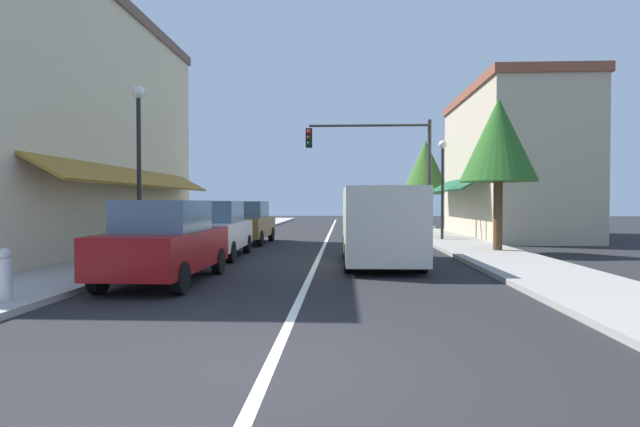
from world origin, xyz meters
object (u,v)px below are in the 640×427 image
at_px(parked_car_nearest_left, 165,242).
at_px(street_lamp_right_mid, 442,173).
at_px(fire_hydrant, 5,275).
at_px(traffic_signal_mast_arm, 385,156).
at_px(street_lamp_left_near, 139,145).
at_px(tree_right_near, 498,141).
at_px(parked_car_third_left, 247,223).
at_px(tree_right_far, 426,168).
at_px(van_in_lane, 380,223).
at_px(parked_car_second_left, 214,229).

bearing_deg(parked_car_nearest_left, street_lamp_right_mid, 55.09).
bearing_deg(fire_hydrant, parked_car_nearest_left, 57.17).
relative_size(traffic_signal_mast_arm, street_lamp_left_near, 1.19).
bearing_deg(tree_right_near, street_lamp_right_mid, 100.26).
bearing_deg(tree_right_near, parked_car_nearest_left, -144.12).
relative_size(parked_car_third_left, street_lamp_left_near, 0.83).
xyz_separation_m(street_lamp_left_near, tree_right_far, (10.94, 18.46, 0.61)).
xyz_separation_m(van_in_lane, tree_right_far, (4.24, 18.27, 2.80)).
xyz_separation_m(traffic_signal_mast_arm, street_lamp_left_near, (-7.64, -9.94, -0.55)).
bearing_deg(tree_right_far, traffic_signal_mast_arm, -111.15).
distance_m(parked_car_nearest_left, traffic_signal_mast_arm, 14.60).
xyz_separation_m(street_lamp_left_near, tree_right_near, (10.89, 3.39, 0.46)).
relative_size(parked_car_nearest_left, tree_right_far, 0.73).
xyz_separation_m(van_in_lane, traffic_signal_mast_arm, (0.94, 9.75, 2.74)).
distance_m(street_lamp_right_mid, tree_right_far, 10.25).
distance_m(parked_car_second_left, traffic_signal_mast_arm, 10.58).
relative_size(parked_car_nearest_left, street_lamp_right_mid, 0.93).
xyz_separation_m(parked_car_third_left, street_lamp_left_near, (-1.66, -7.02, 2.45)).
bearing_deg(parked_car_third_left, parked_car_second_left, -89.00).
height_order(parked_car_third_left, traffic_signal_mast_arm, traffic_signal_mast_arm).
distance_m(parked_car_second_left, street_lamp_right_mid, 10.82).
bearing_deg(street_lamp_left_near, van_in_lane, 1.59).
height_order(street_lamp_left_near, street_lamp_right_mid, street_lamp_left_near).
relative_size(parked_car_nearest_left, parked_car_second_left, 0.99).
distance_m(street_lamp_left_near, fire_hydrant, 6.41).
height_order(van_in_lane, traffic_signal_mast_arm, traffic_signal_mast_arm).
xyz_separation_m(van_in_lane, street_lamp_right_mid, (3.31, 8.11, 1.87)).
bearing_deg(tree_right_near, parked_car_third_left, 158.53).
bearing_deg(traffic_signal_mast_arm, street_lamp_right_mid, -34.75).
bearing_deg(parked_car_second_left, van_in_lane, -18.55).
bearing_deg(tree_right_near, traffic_signal_mast_arm, 116.41).
relative_size(parked_car_nearest_left, parked_car_third_left, 1.00).
height_order(parked_car_second_left, tree_right_far, tree_right_far).
xyz_separation_m(parked_car_second_left, parked_car_third_left, (0.00, 5.26, 0.00)).
bearing_deg(van_in_lane, traffic_signal_mast_arm, 83.67).
bearing_deg(tree_right_near, parked_car_second_left, -169.97).
distance_m(van_in_lane, tree_right_near, 5.90).
distance_m(traffic_signal_mast_arm, tree_right_near, 7.31).
xyz_separation_m(parked_car_third_left, fire_hydrant, (-1.48, -12.79, -0.33)).
height_order(parked_car_third_left, street_lamp_left_near, street_lamp_left_near).
bearing_deg(parked_car_nearest_left, van_in_lane, 35.08).
height_order(parked_car_nearest_left, tree_right_near, tree_right_near).
bearing_deg(tree_right_near, van_in_lane, -142.67).
bearing_deg(parked_car_nearest_left, parked_car_third_left, 91.70).
bearing_deg(street_lamp_right_mid, parked_car_nearest_left, -125.41).
bearing_deg(tree_right_far, parked_car_third_left, -129.03).
height_order(street_lamp_left_near, tree_right_far, tree_right_far).
xyz_separation_m(traffic_signal_mast_arm, fire_hydrant, (-7.46, -15.71, -3.34)).
bearing_deg(tree_right_far, street_lamp_right_mid, -95.24).
distance_m(parked_car_third_left, van_in_lane, 8.49).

